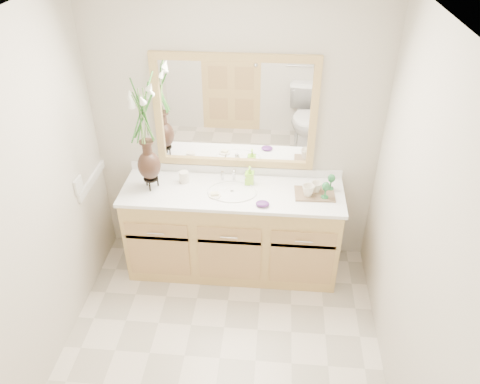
# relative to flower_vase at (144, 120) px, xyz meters

# --- Properties ---
(floor) EXTENTS (2.60, 2.60, 0.00)m
(floor) POSITION_rel_flower_vase_xyz_m (0.67, -1.01, -1.44)
(floor) COLOR beige
(floor) RESTS_ON ground
(ceiling) EXTENTS (2.40, 2.60, 0.02)m
(ceiling) POSITION_rel_flower_vase_xyz_m (0.67, -1.01, 0.96)
(ceiling) COLOR white
(ceiling) RESTS_ON wall_back
(wall_back) EXTENTS (2.40, 0.02, 2.40)m
(wall_back) POSITION_rel_flower_vase_xyz_m (0.67, 0.29, -0.24)
(wall_back) COLOR beige
(wall_back) RESTS_ON floor
(wall_left) EXTENTS (0.02, 2.60, 2.40)m
(wall_left) POSITION_rel_flower_vase_xyz_m (-0.53, -1.01, -0.24)
(wall_left) COLOR beige
(wall_left) RESTS_ON floor
(wall_right) EXTENTS (0.02, 2.60, 2.40)m
(wall_right) POSITION_rel_flower_vase_xyz_m (1.87, -1.01, -0.24)
(wall_right) COLOR beige
(wall_right) RESTS_ON floor
(vanity) EXTENTS (1.80, 0.55, 0.80)m
(vanity) POSITION_rel_flower_vase_xyz_m (0.67, 0.01, -1.04)
(vanity) COLOR tan
(vanity) RESTS_ON floor
(counter) EXTENTS (1.84, 0.57, 0.03)m
(counter) POSITION_rel_flower_vase_xyz_m (0.67, 0.01, -0.63)
(counter) COLOR white
(counter) RESTS_ON vanity
(sink) EXTENTS (0.38, 0.34, 0.23)m
(sink) POSITION_rel_flower_vase_xyz_m (0.67, -0.01, -0.66)
(sink) COLOR white
(sink) RESTS_ON counter
(mirror) EXTENTS (1.32, 0.04, 0.97)m
(mirror) POSITION_rel_flower_vase_xyz_m (0.67, 0.27, -0.04)
(mirror) COLOR white
(mirror) RESTS_ON wall_back
(switch_plate) EXTENTS (0.02, 0.12, 0.12)m
(switch_plate) POSITION_rel_flower_vase_xyz_m (-0.51, -0.24, -0.46)
(switch_plate) COLOR white
(switch_plate) RESTS_ON wall_left
(flower_vase) EXTENTS (0.22, 0.22, 0.90)m
(flower_vase) POSITION_rel_flower_vase_xyz_m (0.00, 0.00, 0.00)
(flower_vase) COLOR black
(flower_vase) RESTS_ON counter
(tumbler) EXTENTS (0.08, 0.08, 0.10)m
(tumbler) POSITION_rel_flower_vase_xyz_m (0.25, 0.10, -0.56)
(tumbler) COLOR #EDE4CD
(tumbler) RESTS_ON counter
(soap_dish) EXTENTS (0.10, 0.10, 0.03)m
(soap_dish) POSITION_rel_flower_vase_xyz_m (0.54, -0.08, -0.60)
(soap_dish) COLOR #EDE4CD
(soap_dish) RESTS_ON counter
(soap_bottle) EXTENTS (0.07, 0.07, 0.15)m
(soap_bottle) POSITION_rel_flower_vase_xyz_m (0.81, 0.13, -0.54)
(soap_bottle) COLOR #9BEC37
(soap_bottle) RESTS_ON counter
(purple_dish) EXTENTS (0.13, 0.12, 0.04)m
(purple_dish) POSITION_rel_flower_vase_xyz_m (0.93, -0.19, -0.59)
(purple_dish) COLOR #52236B
(purple_dish) RESTS_ON counter
(tray) EXTENTS (0.33, 0.22, 0.02)m
(tray) POSITION_rel_flower_vase_xyz_m (1.35, 0.01, -0.60)
(tray) COLOR brown
(tray) RESTS_ON counter
(mug_left) EXTENTS (0.11, 0.11, 0.10)m
(mug_left) POSITION_rel_flower_vase_xyz_m (1.29, -0.03, -0.54)
(mug_left) COLOR #EDE4CD
(mug_left) RESTS_ON tray
(mug_right) EXTENTS (0.09, 0.09, 0.09)m
(mug_right) POSITION_rel_flower_vase_xyz_m (1.36, 0.03, -0.55)
(mug_right) COLOR #EDE4CD
(mug_right) RESTS_ON tray
(goblet_front) EXTENTS (0.06, 0.06, 0.14)m
(goblet_front) POSITION_rel_flower_vase_xyz_m (1.43, -0.05, -0.50)
(goblet_front) COLOR #236A35
(goblet_front) RESTS_ON tray
(goblet_back) EXTENTS (0.06, 0.06, 0.14)m
(goblet_back) POSITION_rel_flower_vase_xyz_m (1.48, 0.08, -0.50)
(goblet_back) COLOR #236A35
(goblet_back) RESTS_ON tray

